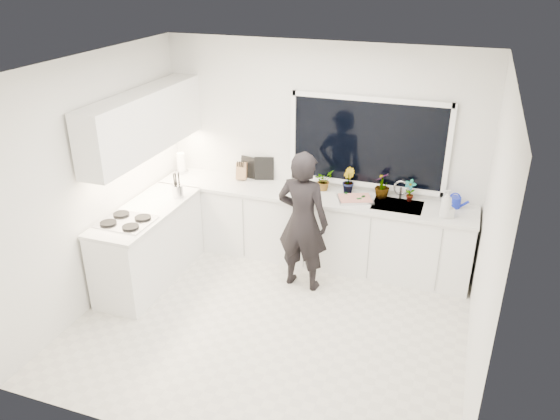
% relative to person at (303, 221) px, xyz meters
% --- Properties ---
extents(floor, '(4.00, 3.50, 0.02)m').
position_rel_person_xyz_m(floor, '(-0.08, -0.83, -0.85)').
color(floor, beige).
rests_on(floor, ground).
extents(wall_back, '(4.00, 0.02, 2.70)m').
position_rel_person_xyz_m(wall_back, '(-0.08, 0.93, 0.51)').
color(wall_back, white).
rests_on(wall_back, ground).
extents(wall_left, '(0.02, 3.50, 2.70)m').
position_rel_person_xyz_m(wall_left, '(-2.09, -0.83, 0.51)').
color(wall_left, white).
rests_on(wall_left, ground).
extents(wall_right, '(0.02, 3.50, 2.70)m').
position_rel_person_xyz_m(wall_right, '(1.93, -0.83, 0.51)').
color(wall_right, white).
rests_on(wall_right, ground).
extents(ceiling, '(4.00, 3.50, 0.02)m').
position_rel_person_xyz_m(ceiling, '(-0.08, -0.83, 1.87)').
color(ceiling, white).
rests_on(ceiling, wall_back).
extents(window, '(1.80, 0.02, 1.00)m').
position_rel_person_xyz_m(window, '(0.52, 0.90, 0.71)').
color(window, black).
rests_on(window, wall_back).
extents(base_cabinets_back, '(3.92, 0.58, 0.88)m').
position_rel_person_xyz_m(base_cabinets_back, '(-0.08, 0.62, -0.40)').
color(base_cabinets_back, white).
rests_on(base_cabinets_back, floor).
extents(base_cabinets_left, '(0.58, 1.60, 0.88)m').
position_rel_person_xyz_m(base_cabinets_left, '(-1.75, -0.48, -0.40)').
color(base_cabinets_left, white).
rests_on(base_cabinets_left, floor).
extents(countertop_back, '(3.94, 0.62, 0.04)m').
position_rel_person_xyz_m(countertop_back, '(-0.08, 0.61, 0.06)').
color(countertop_back, silver).
rests_on(countertop_back, base_cabinets_back).
extents(countertop_left, '(0.62, 1.60, 0.04)m').
position_rel_person_xyz_m(countertop_left, '(-1.75, -0.48, 0.06)').
color(countertop_left, silver).
rests_on(countertop_left, base_cabinets_left).
extents(upper_cabinets, '(0.34, 2.10, 0.70)m').
position_rel_person_xyz_m(upper_cabinets, '(-1.87, -0.13, 1.01)').
color(upper_cabinets, white).
rests_on(upper_cabinets, wall_left).
extents(sink, '(0.58, 0.42, 0.14)m').
position_rel_person_xyz_m(sink, '(0.97, 0.62, 0.03)').
color(sink, silver).
rests_on(sink, countertop_back).
extents(faucet, '(0.03, 0.03, 0.22)m').
position_rel_person_xyz_m(faucet, '(0.97, 0.82, 0.19)').
color(faucet, silver).
rests_on(faucet, countertop_back).
extents(stovetop, '(0.56, 0.48, 0.03)m').
position_rel_person_xyz_m(stovetop, '(-1.77, -0.83, 0.10)').
color(stovetop, black).
rests_on(stovetop, countertop_left).
extents(person, '(0.65, 0.46, 1.67)m').
position_rel_person_xyz_m(person, '(0.00, 0.00, 0.00)').
color(person, black).
rests_on(person, floor).
extents(pizza_tray, '(0.49, 0.43, 0.03)m').
position_rel_person_xyz_m(pizza_tray, '(0.47, 0.59, 0.10)').
color(pizza_tray, '#B4B5B9').
rests_on(pizza_tray, countertop_back).
extents(pizza, '(0.45, 0.39, 0.01)m').
position_rel_person_xyz_m(pizza, '(0.47, 0.59, 0.12)').
color(pizza, '#B73618').
rests_on(pizza, pizza_tray).
extents(watering_can, '(0.16, 0.16, 0.13)m').
position_rel_person_xyz_m(watering_can, '(1.60, 0.78, 0.15)').
color(watering_can, '#1324B6').
rests_on(watering_can, countertop_back).
extents(paper_towel_roll, '(0.13, 0.13, 0.26)m').
position_rel_person_xyz_m(paper_towel_roll, '(-1.93, 0.72, 0.21)').
color(paper_towel_roll, white).
rests_on(paper_towel_roll, countertop_back).
extents(knife_block, '(0.15, 0.12, 0.22)m').
position_rel_person_xyz_m(knife_block, '(-1.07, 0.76, 0.19)').
color(knife_block, '#9A7347').
rests_on(knife_block, countertop_back).
extents(utensil_crock, '(0.16, 0.16, 0.16)m').
position_rel_person_xyz_m(utensil_crock, '(-1.57, -0.03, 0.16)').
color(utensil_crock, silver).
rests_on(utensil_crock, countertop_left).
extents(picture_frame_large, '(0.22, 0.06, 0.28)m').
position_rel_person_xyz_m(picture_frame_large, '(-1.02, 0.86, 0.22)').
color(picture_frame_large, black).
rests_on(picture_frame_large, countertop_back).
extents(picture_frame_small, '(0.24, 0.10, 0.30)m').
position_rel_person_xyz_m(picture_frame_small, '(-0.79, 0.86, 0.23)').
color(picture_frame_small, black).
rests_on(picture_frame_small, countertop_back).
extents(herb_plants, '(1.27, 0.29, 0.32)m').
position_rel_person_xyz_m(herb_plants, '(0.43, 0.78, 0.23)').
color(herb_plants, '#26662D').
rests_on(herb_plants, countertop_back).
extents(soap_bottles, '(0.19, 0.16, 0.33)m').
position_rel_person_xyz_m(soap_bottles, '(1.52, 0.47, 0.23)').
color(soap_bottles, '#D8BF66').
rests_on(soap_bottles, countertop_back).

